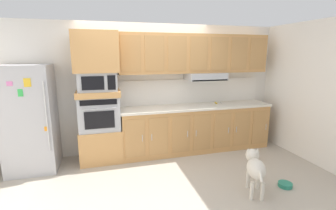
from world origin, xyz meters
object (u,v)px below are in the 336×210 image
at_px(dog_food_bowl, 285,185).
at_px(screwdriver, 216,103).
at_px(microwave, 98,81).
at_px(built_in_oven, 99,112).
at_px(dog, 255,167).
at_px(refrigerator, 30,119).

bearing_deg(dog_food_bowl, screwdriver, 98.56).
xyz_separation_m(microwave, screwdriver, (2.34, 0.08, -0.53)).
distance_m(built_in_oven, dog, 2.72).
xyz_separation_m(built_in_oven, screwdriver, (2.34, 0.08, 0.03)).
height_order(built_in_oven, microwave, microwave).
height_order(screwdriver, dog_food_bowl, screwdriver).
bearing_deg(microwave, refrigerator, -176.49).
distance_m(refrigerator, built_in_oven, 1.10).
bearing_deg(dog, built_in_oven, 74.86).
height_order(microwave, dog, microwave).
distance_m(built_in_oven, dog_food_bowl, 3.23).
bearing_deg(dog_food_bowl, refrigerator, 156.23).
distance_m(microwave, screwdriver, 2.40).
xyz_separation_m(refrigerator, built_in_oven, (1.10, 0.07, 0.02)).
relative_size(microwave, screwdriver, 4.43).
relative_size(built_in_oven, microwave, 1.09).
xyz_separation_m(refrigerator, microwave, (1.10, 0.07, 0.58)).
bearing_deg(dog, screwdriver, 15.40).
relative_size(microwave, dog_food_bowl, 3.22).
bearing_deg(screwdriver, microwave, -178.00).
bearing_deg(screwdriver, dog_food_bowl, -81.44).
bearing_deg(screwdriver, dog, -98.25).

